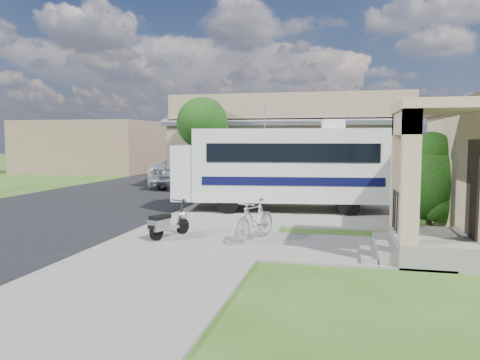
% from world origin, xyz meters
% --- Properties ---
extents(ground, '(120.00, 120.00, 0.00)m').
position_xyz_m(ground, '(0.00, 0.00, 0.00)').
color(ground, '#224913').
extents(street_slab, '(9.00, 80.00, 0.02)m').
position_xyz_m(street_slab, '(-7.50, 10.00, 0.01)').
color(street_slab, black).
rests_on(street_slab, ground).
extents(sidewalk_slab, '(4.00, 80.00, 0.06)m').
position_xyz_m(sidewalk_slab, '(-1.00, 10.00, 0.03)').
color(sidewalk_slab, '#65625B').
rests_on(sidewalk_slab, ground).
extents(driveway_slab, '(7.00, 6.00, 0.05)m').
position_xyz_m(driveway_slab, '(1.50, 4.50, 0.03)').
color(driveway_slab, '#65625B').
rests_on(driveway_slab, ground).
extents(walk_slab, '(4.00, 3.00, 0.05)m').
position_xyz_m(walk_slab, '(3.00, -1.00, 0.03)').
color(walk_slab, '#65625B').
rests_on(walk_slab, ground).
extents(warehouse, '(12.50, 8.40, 5.04)m').
position_xyz_m(warehouse, '(0.00, 13.97, 1.99)').
color(warehouse, '#806A50').
rests_on(warehouse, ground).
extents(distant_bldg_far, '(10.00, 8.00, 4.00)m').
position_xyz_m(distant_bldg_far, '(-17.00, 22.00, 2.00)').
color(distant_bldg_far, brown).
rests_on(distant_bldg_far, ground).
extents(distant_bldg_near, '(8.00, 7.00, 3.20)m').
position_xyz_m(distant_bldg_near, '(-15.00, 34.00, 1.60)').
color(distant_bldg_near, '#806A50').
rests_on(distant_bldg_near, ground).
extents(street_tree_a, '(2.44, 2.40, 4.58)m').
position_xyz_m(street_tree_a, '(-3.70, 9.05, 3.25)').
color(street_tree_a, black).
rests_on(street_tree_a, ground).
extents(street_tree_b, '(2.44, 2.40, 4.73)m').
position_xyz_m(street_tree_b, '(-3.70, 19.05, 3.39)').
color(street_tree_b, black).
rests_on(street_tree_b, ground).
extents(street_tree_c, '(2.44, 2.40, 4.42)m').
position_xyz_m(street_tree_c, '(-3.70, 28.05, 3.10)').
color(street_tree_c, black).
rests_on(street_tree_c, ground).
extents(motorhome, '(7.83, 3.35, 3.89)m').
position_xyz_m(motorhome, '(0.60, 4.69, 1.67)').
color(motorhome, beige).
rests_on(motorhome, ground).
extents(shrub, '(2.30, 2.19, 2.82)m').
position_xyz_m(shrub, '(5.21, 1.95, 1.44)').
color(shrub, black).
rests_on(shrub, ground).
extents(scooter, '(0.75, 1.40, 0.95)m').
position_xyz_m(scooter, '(-1.67, -0.85, 0.43)').
color(scooter, black).
rests_on(scooter, ground).
extents(bicycle, '(1.12, 1.77, 1.03)m').
position_xyz_m(bicycle, '(0.58, -0.63, 0.52)').
color(bicycle, '#A9ABB1').
rests_on(bicycle, ground).
extents(pickup_truck, '(3.48, 6.49, 1.73)m').
position_xyz_m(pickup_truck, '(-5.81, 12.58, 0.87)').
color(pickup_truck, silver).
rests_on(pickup_truck, ground).
extents(van, '(2.96, 5.96, 1.66)m').
position_xyz_m(van, '(-6.63, 20.04, 0.83)').
color(van, silver).
rests_on(van, ground).
extents(garden_hose, '(0.46, 0.46, 0.21)m').
position_xyz_m(garden_hose, '(3.81, -0.57, 0.10)').
color(garden_hose, '#156714').
rests_on(garden_hose, ground).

